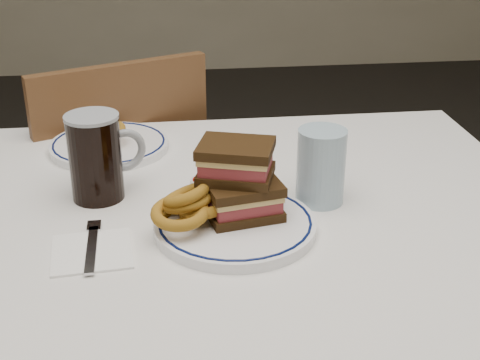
{
  "coord_description": "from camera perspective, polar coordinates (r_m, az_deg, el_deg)",
  "views": [
    {
      "loc": [
        -0.03,
        -1.01,
        1.28
      ],
      "look_at": [
        0.08,
        -0.1,
        0.84
      ],
      "focal_mm": 50.0,
      "sensor_mm": 36.0,
      "label": 1
    }
  ],
  "objects": [
    {
      "name": "main_plate",
      "position": [
        1.07,
        -0.42,
        -3.83
      ],
      "size": [
        0.26,
        0.26,
        0.02
      ],
      "color": "white",
      "rests_on": "dining_table"
    },
    {
      "name": "ketchup_ramekin",
      "position": [
        1.14,
        -3.03,
        -0.51
      ],
      "size": [
        0.05,
        0.05,
        0.03
      ],
      "color": "white",
      "rests_on": "main_plate"
    },
    {
      "name": "dining_table",
      "position": [
        1.19,
        -4.44,
        -6.88
      ],
      "size": [
        1.27,
        0.87,
        0.75
      ],
      "color": "silver",
      "rests_on": "floor"
    },
    {
      "name": "onion_rings_main",
      "position": [
        1.05,
        -4.58,
        -2.31
      ],
      "size": [
        0.12,
        0.12,
        0.09
      ],
      "color": "brown",
      "rests_on": "main_plate"
    },
    {
      "name": "reuben_sandwich",
      "position": [
        1.06,
        -0.04,
        0.01
      ],
      "size": [
        0.14,
        0.13,
        0.12
      ],
      "color": "black",
      "rests_on": "main_plate"
    },
    {
      "name": "water_glass",
      "position": [
        1.14,
        6.92,
        1.17
      ],
      "size": [
        0.08,
        0.08,
        0.13
      ],
      "primitive_type": "cylinder",
      "color": "#99B6C6",
      "rests_on": "dining_table"
    },
    {
      "name": "far_plate",
      "position": [
        1.4,
        -11.1,
        2.95
      ],
      "size": [
        0.24,
        0.24,
        0.02
      ],
      "color": "white",
      "rests_on": "dining_table"
    },
    {
      "name": "napkin_fork",
      "position": [
        1.04,
        -12.52,
        -5.87
      ],
      "size": [
        0.13,
        0.16,
        0.01
      ],
      "color": "white",
      "rests_on": "dining_table"
    },
    {
      "name": "beer_mug",
      "position": [
        1.17,
        -12.1,
        2.01
      ],
      "size": [
        0.13,
        0.09,
        0.15
      ],
      "color": "black",
      "rests_on": "dining_table"
    },
    {
      "name": "chair_far",
      "position": [
        1.74,
        -10.63,
        -2.37
      ],
      "size": [
        0.54,
        0.54,
        0.89
      ],
      "color": "#4C2D18",
      "rests_on": "floor"
    },
    {
      "name": "onion_rings_far",
      "position": [
        1.39,
        -11.59,
        3.8
      ],
      "size": [
        0.1,
        0.09,
        0.06
      ],
      "color": "brown",
      "rests_on": "far_plate"
    }
  ]
}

